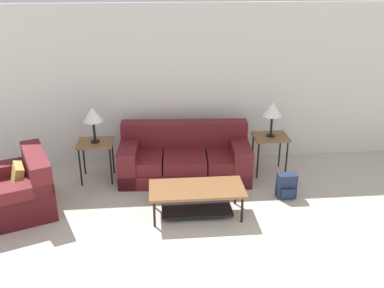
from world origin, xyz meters
name	(u,v)px	position (x,y,z in m)	size (l,w,h in m)	color
wall_back	(191,85)	(0.00, 3.99, 1.30)	(8.94, 0.06, 2.60)	silver
couch	(185,159)	(-0.16, 3.32, 0.29)	(2.06, 1.03, 0.82)	maroon
armchair	(14,193)	(-2.54, 2.46, 0.28)	(1.35, 1.36, 0.80)	maroon
coffee_table	(197,195)	(-0.09, 2.14, 0.31)	(1.26, 0.59, 0.41)	brown
side_table_left	(96,146)	(-1.53, 3.32, 0.56)	(0.54, 0.46, 0.63)	brown
side_table_right	(270,140)	(1.20, 3.32, 0.56)	(0.54, 0.46, 0.63)	brown
table_lamp_left	(93,115)	(-1.53, 3.32, 1.06)	(0.30, 0.30, 0.55)	black
table_lamp_right	(273,110)	(1.20, 3.32, 1.06)	(0.30, 0.30, 0.55)	black
backpack	(287,186)	(1.25, 2.50, 0.18)	(0.27, 0.24, 0.37)	#1E2847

